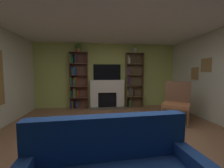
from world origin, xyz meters
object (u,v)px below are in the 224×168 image
at_px(bookshelf_right, 132,81).
at_px(vase_with_flowers, 135,50).
at_px(bookshelf_left, 77,81).
at_px(potted_plant, 78,48).
at_px(tv, 107,72).
at_px(fireplace, 107,93).
at_px(armchair, 177,102).

distance_m(bookshelf_right, vase_with_flowers, 1.24).
xyz_separation_m(bookshelf_left, potted_plant, (0.08, -0.05, 1.27)).
relative_size(tv, bookshelf_right, 0.50).
distance_m(fireplace, armchair, 2.57).
height_order(bookshelf_right, vase_with_flowers, vase_with_flowers).
bearing_deg(fireplace, armchair, -45.37).
bearing_deg(bookshelf_right, bookshelf_left, -179.86).
bearing_deg(tv, armchair, -46.45).
xyz_separation_m(tv, potted_plant, (-1.09, -0.12, 0.92)).
distance_m(fireplace, potted_plant, 2.06).
height_order(tv, vase_with_flowers, vase_with_flowers).
bearing_deg(vase_with_flowers, potted_plant, 179.99).
xyz_separation_m(potted_plant, vase_with_flowers, (2.17, -0.00, -0.05)).
relative_size(bookshelf_left, bookshelf_right, 1.00).
xyz_separation_m(tv, bookshelf_left, (-1.17, -0.07, -0.36)).
xyz_separation_m(tv, vase_with_flowers, (1.09, -0.12, 0.87)).
distance_m(vase_with_flowers, armchair, 2.57).
bearing_deg(bookshelf_right, fireplace, -179.62).
bearing_deg(tv, potted_plant, -173.70).
relative_size(tv, potted_plant, 3.53).
distance_m(bookshelf_left, armchair, 3.53).
bearing_deg(bookshelf_right, tv, 176.37).
height_order(bookshelf_left, vase_with_flowers, vase_with_flowers).
relative_size(tv, bookshelf_left, 0.50).
distance_m(bookshelf_left, bookshelf_right, 2.18).
relative_size(fireplace, vase_with_flowers, 4.08).
bearing_deg(tv, vase_with_flowers, -6.32).
xyz_separation_m(tv, armchair, (1.81, -1.90, -0.83)).
distance_m(bookshelf_left, potted_plant, 1.28).
bearing_deg(potted_plant, vase_with_flowers, -0.01).
relative_size(bookshelf_right, armchair, 1.92).
distance_m(tv, armchair, 2.75).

